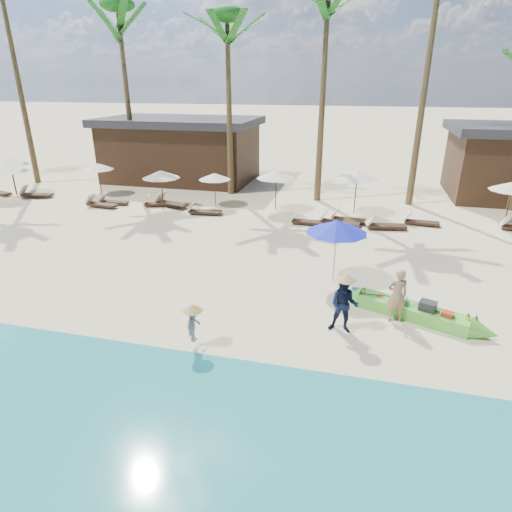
# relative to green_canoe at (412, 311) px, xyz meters

# --- Properties ---
(ground) EXTENTS (240.00, 240.00, 0.00)m
(ground) POSITION_rel_green_canoe_xyz_m (-6.50, -0.81, -0.22)
(ground) COLOR beige
(ground) RESTS_ON ground
(wet_sand_strip) EXTENTS (240.00, 4.50, 0.01)m
(wet_sand_strip) POSITION_rel_green_canoe_xyz_m (-6.50, -5.81, -0.22)
(wet_sand_strip) COLOR tan
(wet_sand_strip) RESTS_ON ground
(green_canoe) EXTENTS (5.01, 2.20, 0.67)m
(green_canoe) POSITION_rel_green_canoe_xyz_m (0.00, 0.00, 0.00)
(green_canoe) COLOR #5BC93D
(green_canoe) RESTS_ON ground
(tourist) EXTENTS (0.70, 0.55, 1.68)m
(tourist) POSITION_rel_green_canoe_xyz_m (-0.53, -0.28, 0.61)
(tourist) COLOR tan
(tourist) RESTS_ON ground
(vendor_green) EXTENTS (0.86, 0.70, 1.67)m
(vendor_green) POSITION_rel_green_canoe_xyz_m (-2.01, -1.27, 0.61)
(vendor_green) COLOR #121932
(vendor_green) RESTS_ON ground
(vendor_yellow) EXTENTS (0.40, 0.65, 0.98)m
(vendor_yellow) POSITION_rel_green_canoe_xyz_m (-5.83, -3.00, 0.45)
(vendor_yellow) COLOR gray
(vendor_yellow) RESTS_ON ground
(blue_umbrella) EXTENTS (2.12, 2.12, 2.29)m
(blue_umbrella) POSITION_rel_green_canoe_xyz_m (-2.52, 1.97, 1.84)
(blue_umbrella) COLOR #99999E
(blue_umbrella) RESTS_ON ground
(resort_parasol_1) EXTENTS (2.22, 2.22, 2.28)m
(resort_parasol_1) POSITION_rel_green_canoe_xyz_m (-23.11, 10.08, 1.83)
(resort_parasol_1) COLOR #372216
(resort_parasol_1) RESTS_ON ground
(resort_parasol_2) EXTENTS (1.93, 1.93, 1.99)m
(resort_parasol_2) POSITION_rel_green_canoe_xyz_m (-22.26, 9.24, 1.57)
(resort_parasol_2) COLOR #372216
(resort_parasol_2) RESTS_ON ground
(lounger_2_left) EXTENTS (2.00, 0.93, 0.65)m
(lounger_2_left) POSITION_rel_green_canoe_xyz_m (-21.29, 9.59, -0.01)
(lounger_2_left) COLOR #372216
(lounger_2_left) RESTS_ON ground
(resort_parasol_3) EXTENTS (1.91, 1.91, 1.97)m
(resort_parasol_3) POSITION_rel_green_canoe_xyz_m (-17.69, 11.18, 1.55)
(resort_parasol_3) COLOR #372216
(resort_parasol_3) RESTS_ON ground
(lounger_3_left) EXTENTS (1.92, 0.76, 0.63)m
(lounger_3_left) POSITION_rel_green_canoe_xyz_m (-16.14, 8.61, -0.01)
(lounger_3_left) COLOR #372216
(lounger_3_left) RESTS_ON ground
(lounger_3_right) EXTENTS (1.69, 0.61, 0.56)m
(lounger_3_right) POSITION_rel_green_canoe_xyz_m (-15.76, 9.29, -0.04)
(lounger_3_right) COLOR #372216
(lounger_3_right) RESTS_ON ground
(resort_parasol_4) EXTENTS (2.08, 2.08, 2.14)m
(resort_parasol_4) POSITION_rel_green_canoe_xyz_m (-12.52, 9.22, 1.71)
(resort_parasol_4) COLOR #372216
(resort_parasol_4) RESTS_ON ground
(lounger_4_left) EXTENTS (1.81, 1.09, 0.59)m
(lounger_4_left) POSITION_rel_green_canoe_xyz_m (-13.07, 9.55, -0.03)
(lounger_4_left) COLOR #372216
(lounger_4_left) RESTS_ON ground
(lounger_4_right) EXTENTS (2.10, 1.15, 0.68)m
(lounger_4_right) POSITION_rel_green_canoe_xyz_m (-12.35, 9.72, 0.00)
(lounger_4_right) COLOR #372216
(lounger_4_right) RESTS_ON ground
(resort_parasol_5) EXTENTS (1.81, 1.81, 1.86)m
(resort_parasol_5) POSITION_rel_green_canoe_xyz_m (-9.90, 10.54, 1.46)
(resort_parasol_5) COLOR #372216
(resort_parasol_5) RESTS_ON ground
(lounger_5_left) EXTENTS (1.87, 0.75, 0.62)m
(lounger_5_left) POSITION_rel_green_canoe_xyz_m (-9.98, 8.67, -0.02)
(lounger_5_left) COLOR #372216
(lounger_5_left) RESTS_ON ground
(resort_parasol_6) EXTENTS (2.12, 2.12, 2.18)m
(resort_parasol_6) POSITION_rel_green_canoe_xyz_m (-6.36, 10.52, 1.74)
(resort_parasol_6) COLOR #372216
(resort_parasol_6) RESTS_ON ground
(lounger_6_left) EXTENTS (1.69, 0.56, 0.57)m
(lounger_6_left) POSITION_rel_green_canoe_xyz_m (-4.37, 8.29, -0.03)
(lounger_6_left) COLOR #372216
(lounger_6_left) RESTS_ON ground
(lounger_6_right) EXTENTS (1.93, 0.78, 0.64)m
(lounger_6_right) POSITION_rel_green_canoe_xyz_m (-2.32, 9.06, -0.01)
(lounger_6_right) COLOR #372216
(lounger_6_right) RESTS_ON ground
(resort_parasol_7) EXTENTS (2.27, 2.27, 2.33)m
(resort_parasol_7) POSITION_rel_green_canoe_xyz_m (-2.10, 10.87, 1.88)
(resort_parasol_7) COLOR #372216
(resort_parasol_7) RESTS_ON ground
(lounger_7_left) EXTENTS (2.03, 0.86, 0.67)m
(lounger_7_left) POSITION_rel_green_canoe_xyz_m (-2.82, 8.48, -0.00)
(lounger_7_left) COLOR #372216
(lounger_7_left) RESTS_ON ground
(lounger_7_right) EXTENTS (2.00, 0.92, 0.65)m
(lounger_7_right) POSITION_rel_green_canoe_xyz_m (-0.61, 8.45, -0.01)
(lounger_7_right) COLOR #372216
(lounger_7_right) RESTS_ON ground
(lounger_8_left) EXTENTS (1.76, 0.65, 0.59)m
(lounger_8_left) POSITION_rel_green_canoe_xyz_m (1.13, 9.56, -0.03)
(lounger_8_left) COLOR #372216
(lounger_8_left) RESTS_ON ground
(palm_1) EXTENTS (2.08, 2.08, 13.60)m
(palm_1) POSITION_rel_green_canoe_xyz_m (-24.09, 13.25, 10.59)
(palm_1) COLOR brown
(palm_1) RESTS_ON ground
(palm_2) EXTENTS (2.08, 2.08, 11.33)m
(palm_2) POSITION_rel_green_canoe_xyz_m (-16.95, 14.27, 8.96)
(palm_2) COLOR brown
(palm_2) RESTS_ON ground
(palm_3) EXTENTS (2.08, 2.08, 10.52)m
(palm_3) POSITION_rel_green_canoe_xyz_m (-9.86, 13.46, 8.35)
(palm_3) COLOR brown
(palm_3) RESTS_ON ground
(palm_4) EXTENTS (2.08, 2.08, 11.70)m
(palm_4) POSITION_rel_green_canoe_xyz_m (-4.36, 13.20, 9.23)
(palm_4) COLOR brown
(palm_4) RESTS_ON ground
(pavilion_west) EXTENTS (10.80, 6.60, 4.30)m
(pavilion_west) POSITION_rel_green_canoe_xyz_m (-14.50, 16.69, 1.97)
(pavilion_west) COLOR #372216
(pavilion_west) RESTS_ON ground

